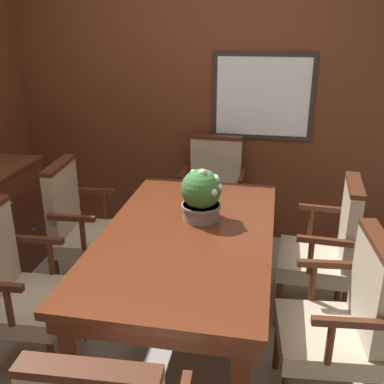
{
  "coord_description": "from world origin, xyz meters",
  "views": [
    {
      "loc": [
        0.65,
        -2.18,
        1.96
      ],
      "look_at": [
        0.17,
        0.35,
        0.95
      ],
      "focal_mm": 42.0,
      "sensor_mm": 36.0,
      "label": 1
    }
  ],
  "objects_px": {
    "chair_right_far": "(328,246)",
    "potted_plant": "(201,195)",
    "chair_head_far": "(213,190)",
    "chair_right_near": "(342,318)",
    "dining_table": "(187,246)",
    "chair_left_far": "(80,224)",
    "chair_left_near": "(14,285)"
  },
  "relations": [
    {
      "from": "chair_right_far",
      "to": "potted_plant",
      "type": "distance_m",
      "value": 0.92
    },
    {
      "from": "chair_head_far",
      "to": "chair_right_near",
      "type": "bearing_deg",
      "value": -59.36
    },
    {
      "from": "dining_table",
      "to": "chair_right_near",
      "type": "distance_m",
      "value": 0.97
    },
    {
      "from": "chair_right_far",
      "to": "chair_right_near",
      "type": "xyz_separation_m",
      "value": [
        0.0,
        -0.77,
        0.0
      ]
    },
    {
      "from": "chair_left_far",
      "to": "chair_right_near",
      "type": "height_order",
      "value": "same"
    },
    {
      "from": "chair_right_near",
      "to": "potted_plant",
      "type": "bearing_deg",
      "value": -130.84
    },
    {
      "from": "chair_left_far",
      "to": "dining_table",
      "type": "bearing_deg",
      "value": -118.63
    },
    {
      "from": "chair_left_near",
      "to": "chair_right_near",
      "type": "distance_m",
      "value": 1.8
    },
    {
      "from": "chair_right_far",
      "to": "chair_head_far",
      "type": "bearing_deg",
      "value": -131.32
    },
    {
      "from": "chair_left_near",
      "to": "chair_left_far",
      "type": "distance_m",
      "value": 0.83
    },
    {
      "from": "chair_left_near",
      "to": "chair_head_far",
      "type": "bearing_deg",
      "value": -31.16
    },
    {
      "from": "chair_right_far",
      "to": "chair_left_near",
      "type": "height_order",
      "value": "same"
    },
    {
      "from": "chair_right_far",
      "to": "chair_left_near",
      "type": "relative_size",
      "value": 1.0
    },
    {
      "from": "chair_left_near",
      "to": "potted_plant",
      "type": "distance_m",
      "value": 1.22
    },
    {
      "from": "chair_right_far",
      "to": "chair_left_near",
      "type": "bearing_deg",
      "value": -62.41
    },
    {
      "from": "chair_head_far",
      "to": "potted_plant",
      "type": "height_order",
      "value": "potted_plant"
    },
    {
      "from": "chair_left_far",
      "to": "chair_head_far",
      "type": "height_order",
      "value": "same"
    },
    {
      "from": "chair_left_far",
      "to": "potted_plant",
      "type": "bearing_deg",
      "value": -106.52
    },
    {
      "from": "chair_head_far",
      "to": "chair_right_far",
      "type": "bearing_deg",
      "value": -42.5
    },
    {
      "from": "chair_head_far",
      "to": "chair_right_near",
      "type": "distance_m",
      "value": 1.88
    },
    {
      "from": "dining_table",
      "to": "chair_head_far",
      "type": "height_order",
      "value": "chair_head_far"
    },
    {
      "from": "potted_plant",
      "to": "chair_left_far",
      "type": "bearing_deg",
      "value": 167.57
    },
    {
      "from": "chair_left_far",
      "to": "chair_right_near",
      "type": "relative_size",
      "value": 1.0
    },
    {
      "from": "dining_table",
      "to": "chair_head_far",
      "type": "xyz_separation_m",
      "value": [
        -0.02,
        1.26,
        -0.12
      ]
    },
    {
      "from": "chair_right_far",
      "to": "chair_left_near",
      "type": "distance_m",
      "value": 1.97
    },
    {
      "from": "dining_table",
      "to": "potted_plant",
      "type": "height_order",
      "value": "potted_plant"
    },
    {
      "from": "chair_left_far",
      "to": "potted_plant",
      "type": "relative_size",
      "value": 2.88
    },
    {
      "from": "chair_head_far",
      "to": "chair_right_near",
      "type": "xyz_separation_m",
      "value": [
        0.9,
        -1.65,
        0.0
      ]
    },
    {
      "from": "chair_right_near",
      "to": "potted_plant",
      "type": "distance_m",
      "value": 1.08
    },
    {
      "from": "dining_table",
      "to": "potted_plant",
      "type": "distance_m",
      "value": 0.33
    },
    {
      "from": "potted_plant",
      "to": "dining_table",
      "type": "bearing_deg",
      "value": -104.5
    },
    {
      "from": "chair_right_far",
      "to": "chair_head_far",
      "type": "height_order",
      "value": "same"
    }
  ]
}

